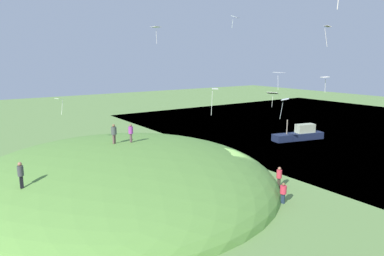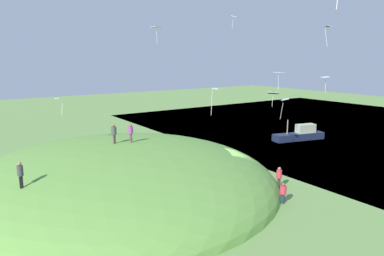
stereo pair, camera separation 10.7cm
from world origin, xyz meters
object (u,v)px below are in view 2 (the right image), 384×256
object	(u,v)px
boat_on_lake	(300,135)
kite_2	(236,17)
kite_7	(273,93)
kite_10	(325,78)
person_with_child	(279,175)
person_on_hilltop	(131,131)
kite_0	(60,101)
kite_1	(156,28)
kite_9	(279,73)
person_walking_path	(20,172)
kite_3	(327,28)
person_near_shore	(283,191)
kite_6	(285,100)
kite_4	(214,92)
person_watching_kites	(114,132)

from	to	relation	value
boat_on_lake	kite_2	distance (m)	17.56
kite_7	kite_10	distance (m)	6.34
person_with_child	kite_10	size ratio (longest dim) A/B	1.20
person_on_hilltop	kite_0	size ratio (longest dim) A/B	1.10
kite_1	kite_9	distance (m)	14.69
kite_7	kite_10	world-z (taller)	kite_10
person_walking_path	kite_10	xyz separation A→B (m)	(-25.56, 3.01, 5.08)
person_with_child	kite_3	world-z (taller)	kite_3
kite_10	kite_9	bearing A→B (deg)	-100.86
kite_2	kite_0	bearing A→B (deg)	5.01
boat_on_lake	person_near_shore	bearing A→B (deg)	-130.64
kite_0	kite_3	size ratio (longest dim) A/B	0.76
person_walking_path	kite_3	size ratio (longest dim) A/B	0.90
kite_2	kite_6	xyz separation A→B (m)	(-0.43, 7.48, -8.82)
kite_9	person_walking_path	bearing A→B (deg)	7.74
kite_7	person_near_shore	bearing A→B (deg)	47.39
kite_0	kite_6	distance (m)	21.68
kite_0	kite_4	bearing A→B (deg)	139.21
kite_10	kite_2	bearing A→B (deg)	-86.41
boat_on_lake	kite_6	distance (m)	12.00
kite_7	kite_10	bearing A→B (deg)	92.52
kite_4	person_with_child	bearing A→B (deg)	148.81
kite_2	kite_4	world-z (taller)	kite_2
person_watching_kites	person_walking_path	xyz separation A→B (m)	(7.83, 4.22, -0.88)
kite_6	kite_10	bearing A→B (deg)	94.11
person_near_shore	kite_3	size ratio (longest dim) A/B	0.86
kite_1	kite_3	bearing A→B (deg)	118.03
person_watching_kites	boat_on_lake	bearing A→B (deg)	155.04
person_near_shore	kite_2	xyz separation A→B (m)	(-8.37, -15.34, 14.18)
kite_3	kite_7	world-z (taller)	kite_3
person_watching_kites	kite_3	world-z (taller)	kite_3
kite_1	kite_0	bearing A→B (deg)	26.81
person_walking_path	kite_9	xyz separation A→B (m)	(-26.84, -3.65, 5.25)
boat_on_lake	kite_0	world-z (taller)	kite_0
kite_0	kite_1	distance (m)	15.77
kite_4	kite_10	bearing A→B (deg)	171.90
person_watching_kites	kite_1	world-z (taller)	kite_1
kite_9	person_watching_kites	bearing A→B (deg)	-1.73
person_with_child	kite_0	xyz separation A→B (m)	(14.33, -11.16, 6.03)
person_with_child	kite_9	bearing A→B (deg)	-64.18
person_near_shore	kite_1	xyz separation A→B (m)	(-0.57, -19.95, 13.00)
kite_3	kite_9	bearing A→B (deg)	-100.36
person_watching_kites	kite_6	world-z (taller)	kite_6
kite_3	kite_4	xyz separation A→B (m)	(11.67, -1.47, -5.20)
kite_1	kite_9	world-z (taller)	kite_1
person_with_child	kite_4	xyz separation A→B (m)	(4.68, -2.83, 6.90)
kite_0	kite_6	size ratio (longest dim) A/B	0.64
kite_7	person_watching_kites	bearing A→B (deg)	-3.92
kite_1	kite_3	distance (m)	18.37
person_with_child	kite_0	distance (m)	19.13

